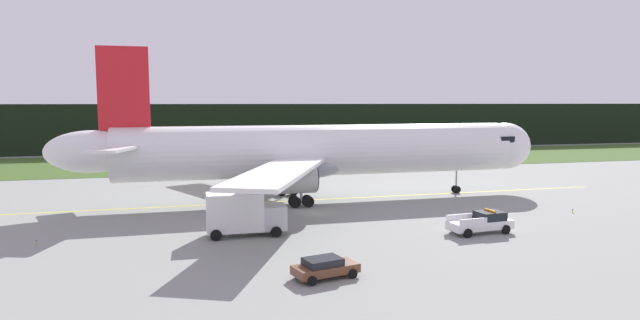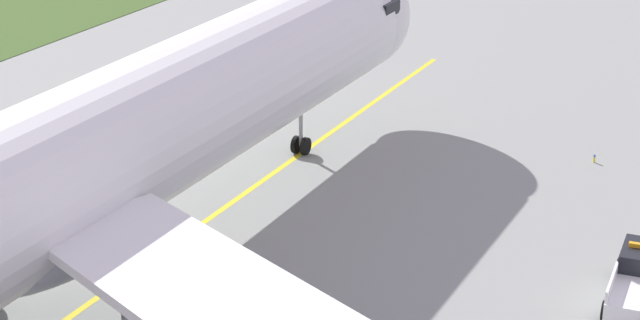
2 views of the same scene
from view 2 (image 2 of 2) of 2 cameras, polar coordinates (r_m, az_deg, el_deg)
name	(u,v)px [view 2 (image 2 of 2)]	position (r m, az deg, el deg)	size (l,w,h in m)	color
taxiway_centerline_main	(97,298)	(44.26, -11.09, -6.78)	(71.10, 0.30, 0.01)	yellow
airliner	(79,168)	(41.65, -12.00, -0.41)	(55.03, 44.46, 16.55)	white
taxiway_edge_light_east	(594,158)	(57.65, 13.58, 0.09)	(0.12, 0.12, 0.40)	yellow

